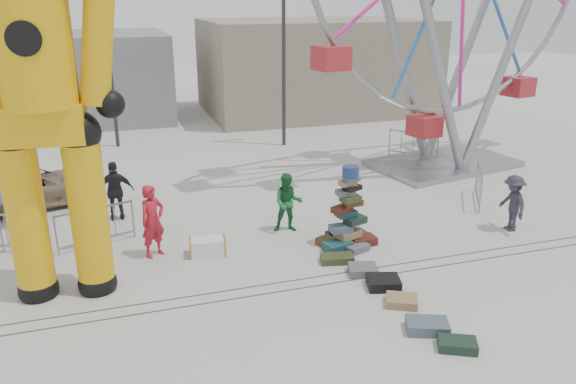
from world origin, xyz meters
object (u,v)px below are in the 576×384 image
object	(u,v)px
pedestrian_black	(116,191)
barricade_wheel_front	(478,186)
parked_suv	(33,188)
suitcase_tower	(347,223)
pedestrian_green	(288,203)
lamp_post_left	(110,41)
barricade_dummy_c	(96,227)
steamer_trunk	(208,247)
barricade_wheel_back	(413,145)
pedestrian_red	(153,221)
pedestrian_grey	(513,203)
crash_test_dummy	(40,94)
lamp_post_right	(286,40)

from	to	relation	value
pedestrian_black	barricade_wheel_front	bearing A→B (deg)	170.08
pedestrian_black	parked_suv	xyz separation A→B (m)	(-2.44, 2.01, -0.30)
suitcase_tower	barricade_wheel_front	distance (m)	5.53
barricade_wheel_front	pedestrian_green	size ratio (longest dim) A/B	1.20
lamp_post_left	barricade_dummy_c	xyz separation A→B (m)	(-0.93, -10.61, -3.93)
steamer_trunk	barricade_wheel_back	size ratio (longest dim) A/B	0.45
pedestrian_red	pedestrian_grey	bearing A→B (deg)	-39.80
barricade_dummy_c	barricade_wheel_front	size ratio (longest dim) A/B	1.00
lamp_post_left	crash_test_dummy	distance (m)	13.09
barricade_dummy_c	parked_suv	bearing A→B (deg)	98.90
pedestrian_grey	crash_test_dummy	bearing A→B (deg)	-83.82
crash_test_dummy	pedestrian_red	world-z (taller)	crash_test_dummy
barricade_dummy_c	lamp_post_right	bearing A→B (deg)	29.99
steamer_trunk	barricade_wheel_front	distance (m)	8.95
lamp_post_right	pedestrian_black	bearing A→B (deg)	-137.10
lamp_post_right	suitcase_tower	world-z (taller)	lamp_post_right
lamp_post_left	pedestrian_red	size ratio (longest dim) A/B	4.27
barricade_wheel_front	pedestrian_grey	size ratio (longest dim) A/B	1.25
lamp_post_left	parked_suv	distance (m)	8.34
steamer_trunk	pedestrian_green	xyz separation A→B (m)	(2.42, 0.82, 0.62)
steamer_trunk	pedestrian_green	bearing A→B (deg)	25.73
steamer_trunk	pedestrian_grey	bearing A→B (deg)	-0.01
lamp_post_right	pedestrian_red	size ratio (longest dim) A/B	4.27
suitcase_tower	parked_suv	size ratio (longest dim) A/B	0.52
lamp_post_right	parked_suv	world-z (taller)	lamp_post_right
crash_test_dummy	steamer_trunk	bearing A→B (deg)	22.12
lamp_post_right	lamp_post_left	world-z (taller)	same
barricade_wheel_back	pedestrian_red	distance (m)	12.39
lamp_post_left	pedestrian_green	bearing A→B (deg)	-69.61
lamp_post_left	pedestrian_grey	size ratio (longest dim) A/B	4.98
lamp_post_left	barricade_dummy_c	distance (m)	11.35
suitcase_tower	barricade_wheel_front	size ratio (longest dim) A/B	1.09
lamp_post_left	barricade_wheel_front	distance (m)	15.66
barricade_dummy_c	pedestrian_green	bearing A→B (deg)	-23.72
lamp_post_right	lamp_post_left	bearing A→B (deg)	164.05
pedestrian_black	parked_suv	world-z (taller)	pedestrian_black
steamer_trunk	pedestrian_green	world-z (taller)	pedestrian_green
crash_test_dummy	barricade_wheel_front	size ratio (longest dim) A/B	4.19
lamp_post_right	pedestrian_green	size ratio (longest dim) A/B	4.79
crash_test_dummy	barricade_dummy_c	world-z (taller)	crash_test_dummy
lamp_post_left	parked_suv	world-z (taller)	lamp_post_left
lamp_post_right	barricade_dummy_c	xyz separation A→B (m)	(-7.93, -8.61, -3.93)
barricade_wheel_front	barricade_wheel_back	size ratio (longest dim) A/B	1.00
pedestrian_green	lamp_post_right	bearing A→B (deg)	87.03
pedestrian_red	pedestrian_green	bearing A→B (deg)	-24.48
lamp_post_right	barricade_dummy_c	size ratio (longest dim) A/B	4.00
lamp_post_left	crash_test_dummy	bearing A→B (deg)	-96.79
suitcase_tower	steamer_trunk	size ratio (longest dim) A/B	2.42
barricade_wheel_front	parked_suv	size ratio (longest dim) A/B	0.47
barricade_dummy_c	crash_test_dummy	bearing A→B (deg)	-121.78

